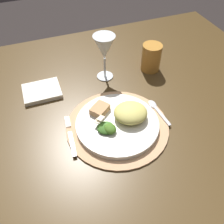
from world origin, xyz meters
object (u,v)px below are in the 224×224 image
at_px(dining_table, 121,122).
at_px(spoon, 156,108).
at_px(amber_tumbler, 151,58).
at_px(dinner_plate, 117,124).
at_px(wine_glass, 104,48).
at_px(fork, 71,137).
at_px(napkin, 42,91).

distance_m(dining_table, spoon, 0.18).
height_order(spoon, amber_tumbler, amber_tumbler).
xyz_separation_m(dinner_plate, wine_glass, (0.05, 0.26, 0.11)).
xyz_separation_m(fork, napkin, (-0.05, 0.25, -0.00)).
height_order(dinner_plate, napkin, dinner_plate).
distance_m(wine_glass, amber_tumbler, 0.20).
xyz_separation_m(napkin, wine_glass, (0.25, 0.01, 0.12)).
height_order(spoon, wine_glass, wine_glass).
height_order(fork, napkin, napkin).
relative_size(napkin, amber_tumbler, 1.23).
height_order(fork, spoon, spoon).
bearing_deg(dinner_plate, napkin, 128.81).
xyz_separation_m(fork, wine_glass, (0.20, 0.26, 0.12)).
xyz_separation_m(dinner_plate, spoon, (0.15, 0.02, -0.01)).
height_order(dining_table, amber_tumbler, amber_tumbler).
relative_size(dinner_plate, napkin, 1.98).
distance_m(fork, napkin, 0.25).
height_order(dinner_plate, spoon, dinner_plate).
relative_size(dining_table, amber_tumbler, 12.02).
distance_m(napkin, wine_glass, 0.28).
xyz_separation_m(dining_table, napkin, (-0.27, 0.13, 0.13)).
height_order(dinner_plate, fork, dinner_plate).
relative_size(dinner_plate, spoon, 2.06).
bearing_deg(napkin, fork, -78.97).
bearing_deg(spoon, wine_glass, 113.40).
distance_m(dining_table, wine_glass, 0.29).
xyz_separation_m(fork, amber_tumbler, (0.39, 0.24, 0.05)).
bearing_deg(dining_table, fork, -152.52).
distance_m(spoon, wine_glass, 0.29).
bearing_deg(amber_tumbler, spoon, -111.60).
distance_m(dining_table, amber_tumbler, 0.28).
bearing_deg(fork, wine_glass, 51.89).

